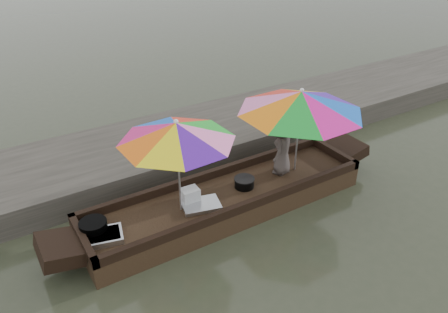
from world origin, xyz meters
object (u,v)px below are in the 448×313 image
vendor (283,148)px  boat_hull (227,202)px  cooking_pot (94,228)px  supply_bag (190,196)px  umbrella_stern (298,131)px  umbrella_bow (179,167)px  tray_crayfish (102,237)px  tray_scallop (201,205)px  charcoal_grill (244,183)px

vendor → boat_hull: bearing=-27.0°
cooking_pot → vendor: size_ratio=0.41×
boat_hull → cooking_pot: size_ratio=12.20×
supply_bag → umbrella_stern: umbrella_stern is taller
umbrella_bow → vendor: bearing=1.4°
boat_hull → tray_crayfish: 2.16m
supply_bag → umbrella_bow: size_ratio=0.16×
tray_scallop → vendor: vendor is taller
tray_scallop → charcoal_grill: (0.90, 0.11, 0.05)m
cooking_pot → vendor: bearing=-1.5°
supply_bag → tray_crayfish: bearing=-175.0°
tray_scallop → umbrella_stern: (2.00, 0.10, 0.74)m
tray_scallop → supply_bag: (-0.09, 0.19, 0.10)m
cooking_pot → tray_crayfish: cooking_pot is taller
cooking_pot → tray_scallop: cooking_pot is taller
boat_hull → vendor: 1.35m
charcoal_grill → vendor: bearing=3.0°
cooking_pot → tray_crayfish: 0.20m
cooking_pot → charcoal_grill: bearing=-3.0°
charcoal_grill → umbrella_stern: umbrella_stern is taller
umbrella_stern → supply_bag: bearing=177.7°
tray_scallop → umbrella_bow: bearing=160.9°
boat_hull → vendor: size_ratio=4.96×
umbrella_bow → cooking_pot: bearing=174.1°
tray_scallop → umbrella_bow: umbrella_bow is taller
charcoal_grill → umbrella_stern: (1.10, -0.00, 0.70)m
charcoal_grill → supply_bag: 1.00m
boat_hull → cooking_pot: (-2.20, 0.14, 0.28)m
supply_bag → umbrella_bow: bearing=-158.4°
tray_scallop → umbrella_stern: bearing=3.0°
tray_crayfish → umbrella_stern: 3.66m
supply_bag → umbrella_bow: 0.68m
charcoal_grill → cooking_pot: bearing=177.0°
vendor → umbrella_stern: size_ratio=0.46×
cooking_pot → vendor: (3.37, -0.09, 0.39)m
tray_scallop → vendor: bearing=5.1°
cooking_pot → umbrella_bow: bearing=-5.9°
charcoal_grill → tray_scallop: bearing=-173.0°
supply_bag → umbrella_stern: bearing=-2.3°
charcoal_grill → umbrella_stern: size_ratio=0.15×
tray_crayfish → umbrella_bow: size_ratio=0.34×
cooking_pot → charcoal_grill: cooking_pot is taller
umbrella_bow → umbrella_stern: bearing=0.0°
boat_hull → umbrella_bow: 1.28m
charcoal_grill → umbrella_bow: umbrella_bow is taller
cooking_pot → boat_hull: bearing=-3.6°
boat_hull → supply_bag: size_ratio=17.47×
boat_hull → umbrella_bow: (-0.86, 0.00, 0.95)m
tray_scallop → supply_bag: bearing=116.8°
tray_crayfish → supply_bag: bearing=5.0°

